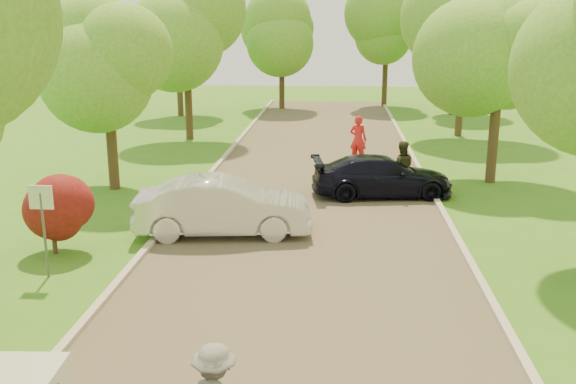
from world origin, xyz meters
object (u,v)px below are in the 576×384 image
(dark_sedan, at_px, (382,176))
(silver_sedan, at_px, (223,207))
(street_sign, at_px, (42,212))
(person_olive, at_px, (401,167))
(person_striped, at_px, (358,139))

(dark_sedan, bearing_deg, silver_sedan, 126.18)
(street_sign, distance_m, dark_sedan, 11.26)
(silver_sedan, distance_m, dark_sedan, 6.39)
(street_sign, relative_size, person_olive, 1.20)
(silver_sedan, xyz_separation_m, person_olive, (5.28, 4.84, 0.12))
(person_striped, relative_size, person_olive, 1.10)
(dark_sedan, distance_m, person_olive, 0.82)
(street_sign, height_order, silver_sedan, street_sign)
(person_striped, xyz_separation_m, person_olive, (1.33, -4.77, -0.09))
(street_sign, relative_size, silver_sedan, 0.45)
(street_sign, bearing_deg, silver_sedan, 43.65)
(street_sign, distance_m, person_olive, 12.01)
(silver_sedan, bearing_deg, person_striped, -28.94)
(street_sign, height_order, person_olive, street_sign)
(dark_sedan, distance_m, person_striped, 5.22)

